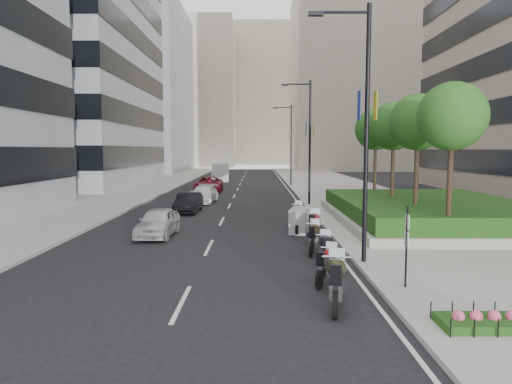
{
  "coord_description": "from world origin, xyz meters",
  "views": [
    {
      "loc": [
        0.53,
        -14.83,
        4.1
      ],
      "look_at": [
        0.47,
        7.59,
        2.0
      ],
      "focal_mm": 32.0,
      "sensor_mm": 36.0,
      "label": 1
    }
  ],
  "objects_px": {
    "lamp_post_1": "(308,136)",
    "lamp_post_2": "(290,141)",
    "lamp_post_0": "(362,121)",
    "car_c": "(204,194)",
    "car_a": "(158,222)",
    "parking_sign": "(407,242)",
    "car_b": "(188,202)",
    "motorcycle_3": "(313,238)",
    "motorcycle_1": "(327,265)",
    "motorcycle_5": "(300,220)",
    "motorcycle_2": "(326,250)",
    "motorcycle_4": "(314,227)",
    "car_d": "(209,184)",
    "delivery_van": "(221,173)",
    "motorcycle_0": "(336,282)",
    "motorcycle_6": "(297,215)"
  },
  "relations": [
    {
      "from": "car_a",
      "to": "delivery_van",
      "type": "distance_m",
      "value": 38.37
    },
    {
      "from": "car_a",
      "to": "car_c",
      "type": "xyz_separation_m",
      "value": [
        0.56,
        13.64,
        -0.02
      ]
    },
    {
      "from": "car_b",
      "to": "motorcycle_2",
      "type": "bearing_deg",
      "value": -61.16
    },
    {
      "from": "parking_sign",
      "to": "car_b",
      "type": "distance_m",
      "value": 18.88
    },
    {
      "from": "lamp_post_0",
      "to": "car_c",
      "type": "xyz_separation_m",
      "value": [
        -7.76,
        19.13,
        -4.42
      ]
    },
    {
      "from": "car_a",
      "to": "parking_sign",
      "type": "bearing_deg",
      "value": -41.24
    },
    {
      "from": "motorcycle_2",
      "to": "motorcycle_4",
      "type": "bearing_deg",
      "value": 5.93
    },
    {
      "from": "motorcycle_0",
      "to": "motorcycle_1",
      "type": "relative_size",
      "value": 1.28
    },
    {
      "from": "motorcycle_5",
      "to": "motorcycle_6",
      "type": "xyz_separation_m",
      "value": [
        0.08,
        2.15,
        -0.02
      ]
    },
    {
      "from": "motorcycle_1",
      "to": "lamp_post_2",
      "type": "bearing_deg",
      "value": 22.59
    },
    {
      "from": "delivery_van",
      "to": "motorcycle_5",
      "type": "bearing_deg",
      "value": -82.45
    },
    {
      "from": "motorcycle_3",
      "to": "car_d",
      "type": "distance_m",
      "value": 26.6
    },
    {
      "from": "motorcycle_2",
      "to": "car_c",
      "type": "bearing_deg",
      "value": 26.22
    },
    {
      "from": "motorcycle_0",
      "to": "motorcycle_3",
      "type": "relative_size",
      "value": 1.11
    },
    {
      "from": "lamp_post_1",
      "to": "lamp_post_2",
      "type": "height_order",
      "value": "same"
    },
    {
      "from": "motorcycle_2",
      "to": "motorcycle_4",
      "type": "distance_m",
      "value": 4.32
    },
    {
      "from": "car_a",
      "to": "motorcycle_6",
      "type": "bearing_deg",
      "value": 26.43
    },
    {
      "from": "parking_sign",
      "to": "car_c",
      "type": "distance_m",
      "value": 23.69
    },
    {
      "from": "motorcycle_6",
      "to": "car_b",
      "type": "relative_size",
      "value": 0.56
    },
    {
      "from": "motorcycle_1",
      "to": "car_d",
      "type": "bearing_deg",
      "value": 37.73
    },
    {
      "from": "lamp_post_2",
      "to": "delivery_van",
      "type": "distance_m",
      "value": 12.84
    },
    {
      "from": "motorcycle_4",
      "to": "motorcycle_6",
      "type": "xyz_separation_m",
      "value": [
        -0.35,
        4.3,
        -0.06
      ]
    },
    {
      "from": "parking_sign",
      "to": "motorcycle_2",
      "type": "relative_size",
      "value": 1.21
    },
    {
      "from": "motorcycle_4",
      "to": "motorcycle_5",
      "type": "bearing_deg",
      "value": 23.75
    },
    {
      "from": "lamp_post_2",
      "to": "car_c",
      "type": "height_order",
      "value": "lamp_post_2"
    },
    {
      "from": "car_c",
      "to": "car_a",
      "type": "bearing_deg",
      "value": -87.59
    },
    {
      "from": "car_d",
      "to": "parking_sign",
      "type": "bearing_deg",
      "value": -74.5
    },
    {
      "from": "car_c",
      "to": "motorcycle_3",
      "type": "bearing_deg",
      "value": -64.73
    },
    {
      "from": "lamp_post_0",
      "to": "motorcycle_4",
      "type": "relative_size",
      "value": 3.74
    },
    {
      "from": "lamp_post_2",
      "to": "parking_sign",
      "type": "distance_m",
      "value": 38.18
    },
    {
      "from": "motorcycle_1",
      "to": "motorcycle_5",
      "type": "xyz_separation_m",
      "value": [
        -0.05,
        8.48,
        0.07
      ]
    },
    {
      "from": "parking_sign",
      "to": "motorcycle_1",
      "type": "bearing_deg",
      "value": 155.55
    },
    {
      "from": "motorcycle_0",
      "to": "car_d",
      "type": "height_order",
      "value": "car_d"
    },
    {
      "from": "lamp_post_0",
      "to": "car_d",
      "type": "bearing_deg",
      "value": 106.6
    },
    {
      "from": "motorcycle_2",
      "to": "car_a",
      "type": "height_order",
      "value": "car_a"
    },
    {
      "from": "motorcycle_1",
      "to": "car_d",
      "type": "xyz_separation_m",
      "value": [
        -6.81,
        29.79,
        0.21
      ]
    },
    {
      "from": "motorcycle_3",
      "to": "motorcycle_0",
      "type": "bearing_deg",
      "value": -169.14
    },
    {
      "from": "parking_sign",
      "to": "motorcycle_0",
      "type": "relative_size",
      "value": 1.04
    },
    {
      "from": "car_d",
      "to": "delivery_van",
      "type": "height_order",
      "value": "delivery_van"
    },
    {
      "from": "lamp_post_0",
      "to": "motorcycle_3",
      "type": "bearing_deg",
      "value": 123.71
    },
    {
      "from": "lamp_post_1",
      "to": "parking_sign",
      "type": "distance_m",
      "value": 20.33
    },
    {
      "from": "motorcycle_3",
      "to": "car_a",
      "type": "height_order",
      "value": "car_a"
    },
    {
      "from": "motorcycle_5",
      "to": "motorcycle_2",
      "type": "bearing_deg",
      "value": -164.38
    },
    {
      "from": "motorcycle_0",
      "to": "motorcycle_1",
      "type": "bearing_deg",
      "value": 8.66
    },
    {
      "from": "lamp_post_0",
      "to": "motorcycle_5",
      "type": "relative_size",
      "value": 4.22
    },
    {
      "from": "lamp_post_0",
      "to": "motorcycle_4",
      "type": "bearing_deg",
      "value": 104.21
    },
    {
      "from": "motorcycle_6",
      "to": "car_c",
      "type": "bearing_deg",
      "value": 42.03
    },
    {
      "from": "motorcycle_2",
      "to": "motorcycle_5",
      "type": "bearing_deg",
      "value": 10.16
    },
    {
      "from": "car_c",
      "to": "delivery_van",
      "type": "distance_m",
      "value": 24.74
    },
    {
      "from": "lamp_post_0",
      "to": "lamp_post_2",
      "type": "height_order",
      "value": "same"
    }
  ]
}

